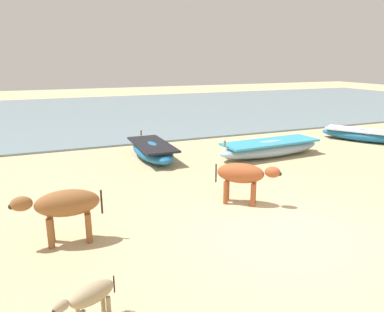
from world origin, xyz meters
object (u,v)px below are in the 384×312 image
Objects in this scene: cow_adult_rust at (243,175)px; fishing_boat_1 at (363,135)px; fishing_boat_4 at (270,148)px; cow_second_adult_brown at (64,206)px; fishing_boat_0 at (152,150)px; calf_near_dun at (90,296)px.

fishing_boat_1 is at bearing 63.20° from cow_adult_rust.
cow_second_adult_brown reaches higher than fishing_boat_4.
cow_adult_rust is (0.86, -4.84, 0.43)m from fishing_boat_0.
cow_second_adult_brown is (-0.14, 2.46, 0.35)m from calf_near_dun.
cow_adult_rust reaches higher than calf_near_dun.
fishing_boat_4 is at bearing -162.37° from calf_near_dun.
fishing_boat_0 is 4.93m from cow_adult_rust.
fishing_boat_0 is 8.32m from calf_near_dun.
fishing_boat_0 reaches higher than fishing_boat_1.
fishing_boat_1 reaches higher than calf_near_dun.
cow_adult_rust is 4.13m from cow_second_adult_brown.
cow_second_adult_brown is (-7.33, -3.95, 0.46)m from fishing_boat_4.
fishing_boat_1 is 13.30m from cow_second_adult_brown.
cow_second_adult_brown is at bearing 147.88° from fishing_boat_0.
fishing_boat_4 is 3.02× the size of cow_adult_rust.
fishing_boat_4 is at bearing 84.59° from cow_adult_rust.
fishing_boat_0 is 2.27× the size of cow_adult_rust.
fishing_boat_4 reaches higher than calf_near_dun.
fishing_boat_1 is 9.35m from cow_adult_rust.
cow_second_adult_brown reaches higher than cow_adult_rust.
fishing_boat_4 is at bearing -115.48° from fishing_boat_1.
cow_second_adult_brown reaches higher than fishing_boat_0.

